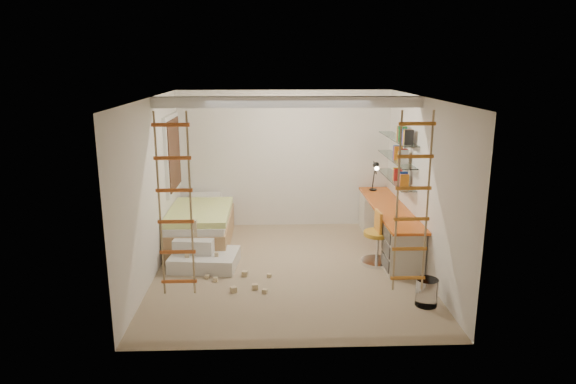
{
  "coord_description": "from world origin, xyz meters",
  "views": [
    {
      "loc": [
        -0.29,
        -7.35,
        3.08
      ],
      "look_at": [
        0.0,
        0.3,
        1.15
      ],
      "focal_mm": 32.0,
      "sensor_mm": 36.0,
      "label": 1
    }
  ],
  "objects_px": {
    "desk": "(388,226)",
    "play_platform": "(202,255)",
    "bed": "(201,225)",
    "swivel_chair": "(377,244)"
  },
  "relations": [
    {
      "from": "bed",
      "to": "swivel_chair",
      "type": "height_order",
      "value": "swivel_chair"
    },
    {
      "from": "bed",
      "to": "swivel_chair",
      "type": "bearing_deg",
      "value": -19.85
    },
    {
      "from": "swivel_chair",
      "to": "desk",
      "type": "bearing_deg",
      "value": 64.88
    },
    {
      "from": "desk",
      "to": "play_platform",
      "type": "height_order",
      "value": "desk"
    },
    {
      "from": "desk",
      "to": "bed",
      "type": "height_order",
      "value": "desk"
    },
    {
      "from": "desk",
      "to": "bed",
      "type": "xyz_separation_m",
      "value": [
        -3.2,
        0.36,
        -0.07
      ]
    },
    {
      "from": "desk",
      "to": "play_platform",
      "type": "bearing_deg",
      "value": -167.73
    },
    {
      "from": "bed",
      "to": "desk",
      "type": "bearing_deg",
      "value": -6.49
    },
    {
      "from": "swivel_chair",
      "to": "play_platform",
      "type": "xyz_separation_m",
      "value": [
        -2.74,
        0.01,
        -0.14
      ]
    },
    {
      "from": "swivel_chair",
      "to": "play_platform",
      "type": "height_order",
      "value": "swivel_chair"
    }
  ]
}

